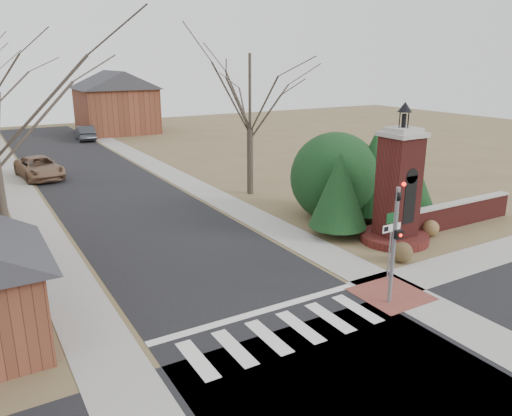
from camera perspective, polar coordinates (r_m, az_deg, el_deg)
ground at (r=15.65m, az=4.96°, el=-15.24°), size 120.00×120.00×0.00m
main_street at (r=34.65m, az=-16.58°, el=2.19°), size 8.00×70.00×0.01m
cross_street at (r=13.76m, az=12.70°, el=-20.63°), size 120.00×8.00×0.01m
crosswalk_zone at (r=16.20m, az=3.28°, el=-13.95°), size 8.00×2.20×0.02m
stop_bar at (r=17.30m, az=0.46°, el=-11.79°), size 8.00×0.35×0.02m
sidewalk_right_main at (r=36.19m, az=-8.60°, el=3.31°), size 2.00×60.00×0.02m
sidewalk_left at (r=33.85m, az=-25.10°, el=0.97°), size 2.00×60.00×0.02m
curb_apron at (r=19.12m, az=15.16°, el=-9.50°), size 2.40×2.40×0.02m
traffic_signal_pole at (r=17.54m, az=15.63°, el=-2.83°), size 0.28×0.41×4.50m
sign_post at (r=19.55m, az=15.18°, el=-2.75°), size 0.90×0.07×2.75m
brick_gate_monument at (r=23.84m, az=15.87°, el=1.22°), size 3.20×3.20×6.47m
brick_garden_wall at (r=27.59m, az=22.12°, el=-0.57°), size 7.50×0.50×1.30m
house_distant_right at (r=61.00m, az=-15.75°, el=11.73°), size 8.80×8.80×7.30m
evergreen_near at (r=24.01m, az=9.47°, el=2.07°), size 2.80×2.80×4.10m
evergreen_mid at (r=26.96m, az=13.28°, el=4.11°), size 3.40×3.40×4.70m
evergreen_far at (r=27.86m, az=17.59°, el=2.69°), size 2.40×2.40×3.30m
evergreen_mass at (r=26.97m, az=9.03°, el=3.92°), size 4.80×4.80×4.80m
bare_tree_3 at (r=30.86m, az=-0.71°, el=13.76°), size 7.00×7.00×9.70m
pickup_truck at (r=39.20m, az=-23.52°, el=4.26°), size 3.10×5.74×1.53m
distant_car at (r=56.26m, az=-18.94°, el=8.13°), size 1.97×4.78×1.54m
dry_shrub_left at (r=21.97m, az=16.36°, el=-4.88°), size 0.88×0.88×0.88m
dry_shrub_right at (r=25.53m, az=19.32°, el=-2.20°), size 0.81×0.81×0.81m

